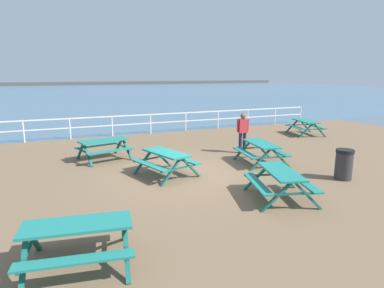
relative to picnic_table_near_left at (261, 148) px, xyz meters
name	(u,v)px	position (x,y,z in m)	size (l,w,h in m)	color
ground_plane	(187,176)	(-2.96, -0.07, -0.68)	(30.00, 24.00, 0.20)	brown
sea_band	(72,92)	(-2.96, 52.68, -0.58)	(142.00, 90.00, 0.01)	#476B84
distant_shoreline	(61,85)	(-2.96, 95.68, -0.58)	(142.00, 6.00, 1.80)	#4C4C47
seaward_railing	(132,121)	(-2.96, 7.68, 0.17)	(23.07, 0.07, 1.08)	white
picnic_table_near_left	(261,148)	(0.00, 0.00, 0.00)	(1.79, 2.02, 0.80)	#1E7A70
picnic_table_near_right	(281,178)	(-1.58, -3.14, 0.00)	(1.96, 2.16, 0.80)	#1E7A70
picnic_table_mid_centre	(104,145)	(-5.17, 2.89, 0.00)	(2.11, 1.89, 0.80)	#1E7A70
picnic_table_far_left	(306,124)	(5.64, 3.98, 0.00)	(1.89, 2.11, 0.80)	#1E7A70
picnic_table_far_right	(78,234)	(-6.72, -4.30, 0.00)	(2.02, 1.78, 0.80)	#1E7A70
picnic_table_seaward	(166,158)	(-3.65, 0.02, 0.00)	(1.95, 2.15, 0.80)	#1E7A70
visitor	(243,130)	(0.27, 1.71, 0.36)	(0.52, 0.28, 1.66)	#1E2338
litter_bin	(344,164)	(1.30, -2.56, -0.10)	(0.55, 0.55, 0.95)	#2D2D33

